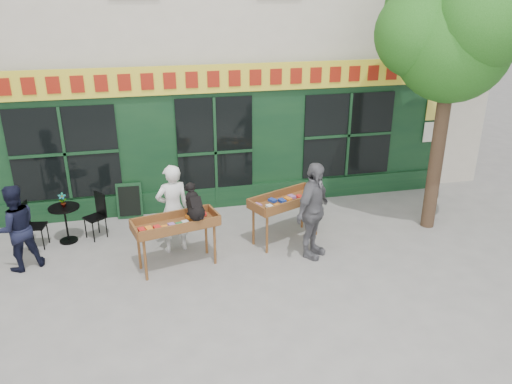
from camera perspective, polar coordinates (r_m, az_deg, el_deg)
ground at (r=9.77m, az=-2.34°, el=-7.08°), size 80.00×80.00×0.00m
street_tree at (r=10.56m, az=21.81°, el=17.09°), size 3.05×2.90×5.60m
book_cart_center at (r=9.09m, az=-9.15°, el=-3.86°), size 1.60×0.95×0.99m
dog at (r=8.88m, az=-7.05°, el=-1.08°), size 0.47×0.66×0.60m
woman at (r=9.66m, az=-9.48°, el=-1.89°), size 0.72×0.56×1.76m
book_cart_right at (r=9.96m, az=3.46°, el=-1.21°), size 1.62×1.17×0.99m
man_right at (r=9.35m, az=6.53°, el=-2.16°), size 1.11×1.09×1.88m
bistro_table at (r=10.68m, az=-20.97°, el=-2.70°), size 0.60×0.60×0.76m
bistro_chair_left at (r=10.72m, az=-24.39°, el=-3.07°), size 0.42×0.42×0.95m
bistro_chair_right at (r=10.69m, az=-17.63°, el=-2.14°), size 0.51×0.50×0.95m
potted_plant at (r=10.54m, az=-21.24°, el=-0.87°), size 0.16×0.12×0.30m
man_left at (r=9.91m, az=-25.76°, el=-3.73°), size 0.97×0.89×1.62m
chalkboard at (r=11.45m, az=-14.26°, el=-0.99°), size 0.57×0.22×0.79m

